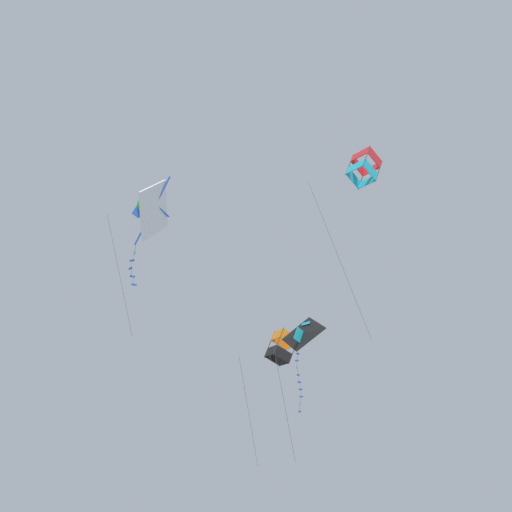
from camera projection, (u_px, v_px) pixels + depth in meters
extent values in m
cube|color=orange|center=(277.00, 335.00, 26.83)|extent=(0.70, 1.02, 0.51)
cube|color=orange|center=(292.00, 344.00, 27.07)|extent=(0.70, 1.02, 0.51)
cube|color=orange|center=(289.00, 337.00, 26.53)|extent=(1.04, 0.57, 0.92)
cube|color=orange|center=(280.00, 341.00, 27.38)|extent=(1.04, 0.57, 0.92)
cube|color=black|center=(271.00, 351.00, 26.32)|extent=(0.70, 1.02, 0.51)
cube|color=black|center=(286.00, 360.00, 26.55)|extent=(0.70, 1.02, 0.51)
cube|color=black|center=(283.00, 354.00, 26.01)|extent=(1.04, 0.57, 0.92)
cube|color=black|center=(274.00, 357.00, 26.86)|extent=(1.04, 0.57, 0.92)
cylinder|color=#332D28|center=(279.00, 341.00, 26.15)|extent=(0.65, 0.37, 1.52)
cylinder|color=#332D28|center=(270.00, 344.00, 27.00)|extent=(0.65, 0.37, 1.52)
cylinder|color=#332D28|center=(294.00, 350.00, 26.39)|extent=(0.65, 0.37, 1.52)
cylinder|color=#332D28|center=(284.00, 353.00, 27.24)|extent=(0.65, 0.37, 1.52)
cylinder|color=#47474C|center=(249.00, 412.00, 25.77)|extent=(0.93, 3.03, 5.34)
cube|color=red|center=(360.00, 154.00, 24.55)|extent=(0.92, 0.97, 0.51)
cube|color=red|center=(372.00, 169.00, 24.94)|extent=(0.92, 0.97, 0.51)
cube|color=red|center=(375.00, 157.00, 24.38)|extent=(0.90, 0.82, 0.98)
cube|color=red|center=(358.00, 166.00, 25.11)|extent=(0.90, 0.82, 0.98)
cube|color=#1EB2C6|center=(356.00, 166.00, 23.92)|extent=(0.92, 0.97, 0.51)
cube|color=#1EB2C6|center=(368.00, 181.00, 24.31)|extent=(0.92, 0.97, 0.51)
cube|color=#1EB2C6|center=(371.00, 170.00, 23.75)|extent=(0.90, 0.82, 0.98)
cube|color=#1EB2C6|center=(353.00, 178.00, 24.48)|extent=(0.90, 0.82, 0.98)
cylinder|color=#332D28|center=(367.00, 156.00, 23.87)|extent=(0.63, 0.58, 1.51)
cylinder|color=#332D28|center=(350.00, 164.00, 24.60)|extent=(0.63, 0.58, 1.51)
cylinder|color=#332D28|center=(379.00, 171.00, 24.26)|extent=(0.63, 0.58, 1.51)
cylinder|color=#332D28|center=(362.00, 179.00, 24.99)|extent=(0.63, 0.58, 1.51)
cylinder|color=#47474C|center=(339.00, 259.00, 23.95)|extent=(2.92, 2.16, 7.45)
cube|color=white|center=(154.00, 210.00, 16.97)|extent=(0.67, 2.43, 2.39)
cylinder|color=blue|center=(153.00, 210.00, 16.98)|extent=(1.05, 0.13, 2.68)
cylinder|color=blue|center=(155.00, 205.00, 17.05)|extent=(0.63, 1.92, 0.06)
cylinder|color=#47474C|center=(135.00, 249.00, 16.42)|extent=(0.03, 0.03, 0.28)
cube|color=blue|center=(135.00, 253.00, 16.38)|extent=(0.06, 0.17, 0.06)
cylinder|color=#47474C|center=(133.00, 257.00, 16.31)|extent=(0.04, 0.07, 0.28)
cube|color=blue|center=(132.00, 261.00, 16.25)|extent=(0.17, 0.05, 0.06)
cylinder|color=#47474C|center=(131.00, 264.00, 16.20)|extent=(0.01, 0.03, 0.28)
cube|color=blue|center=(130.00, 268.00, 16.15)|extent=(0.15, 0.12, 0.06)
cylinder|color=#47474C|center=(132.00, 272.00, 16.10)|extent=(0.01, 0.10, 0.28)
cube|color=blue|center=(133.00, 276.00, 16.05)|extent=(0.17, 0.08, 0.06)
cylinder|color=#47474C|center=(133.00, 281.00, 16.00)|extent=(0.03, 0.08, 0.28)
cube|color=blue|center=(134.00, 285.00, 15.96)|extent=(0.16, 0.09, 0.06)
pyramid|color=black|center=(302.00, 334.00, 23.15)|extent=(1.92, 2.14, 1.29)
cube|color=#1EB2C6|center=(299.00, 336.00, 23.00)|extent=(0.62, 0.51, 0.81)
cube|color=#1EB2C6|center=(306.00, 323.00, 23.50)|extent=(0.42, 0.49, 0.15)
cylinder|color=#47474C|center=(298.00, 350.00, 22.69)|extent=(0.02, 0.04, 0.32)
cube|color=blue|center=(298.00, 354.00, 22.64)|extent=(0.15, 0.12, 0.06)
cylinder|color=#47474C|center=(297.00, 357.00, 22.58)|extent=(0.01, 0.07, 0.32)
cube|color=blue|center=(297.00, 361.00, 22.52)|extent=(0.17, 0.05, 0.06)
cylinder|color=#47474C|center=(297.00, 364.00, 22.46)|extent=(0.02, 0.01, 0.32)
cube|color=blue|center=(297.00, 368.00, 22.41)|extent=(0.06, 0.17, 0.06)
cylinder|color=#47474C|center=(298.00, 371.00, 22.35)|extent=(0.02, 0.06, 0.32)
cube|color=blue|center=(298.00, 375.00, 22.30)|extent=(0.12, 0.14, 0.06)
cylinder|color=#47474C|center=(299.00, 379.00, 22.25)|extent=(0.02, 0.05, 0.32)
cube|color=blue|center=(299.00, 382.00, 22.19)|extent=(0.17, 0.07, 0.06)
cylinder|color=#47474C|center=(300.00, 386.00, 22.12)|extent=(0.03, 0.05, 0.32)
cube|color=blue|center=(301.00, 389.00, 22.06)|extent=(0.17, 0.05, 0.06)
cylinder|color=#47474C|center=(301.00, 393.00, 21.98)|extent=(0.05, 0.03, 0.32)
cube|color=blue|center=(301.00, 397.00, 21.90)|extent=(0.17, 0.04, 0.06)
cylinder|color=#47474C|center=(300.00, 400.00, 21.86)|extent=(0.05, 0.10, 0.32)
cube|color=blue|center=(299.00, 404.00, 21.82)|extent=(0.04, 0.17, 0.06)
cylinder|color=#47474C|center=(300.00, 408.00, 21.75)|extent=(0.04, 0.01, 0.32)
cube|color=blue|center=(300.00, 412.00, 21.67)|extent=(0.10, 0.16, 0.06)
cylinder|color=#47474C|center=(284.00, 403.00, 22.28)|extent=(0.95, 1.38, 4.98)
ellipsoid|color=green|center=(145.00, 201.00, 23.98)|extent=(1.21, 1.14, 1.43)
cube|color=blue|center=(149.00, 197.00, 23.81)|extent=(0.41, 0.46, 0.28)
cube|color=blue|center=(143.00, 202.00, 24.32)|extent=(0.41, 0.46, 0.28)
cube|color=blue|center=(137.00, 213.00, 23.54)|extent=(0.45, 0.37, 0.54)
sphere|color=black|center=(146.00, 191.00, 23.99)|extent=(0.17, 0.16, 0.14)
sphere|color=black|center=(143.00, 194.00, 24.25)|extent=(0.17, 0.16, 0.14)
cylinder|color=#47474C|center=(120.00, 275.00, 23.10)|extent=(1.39, 1.43, 5.63)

